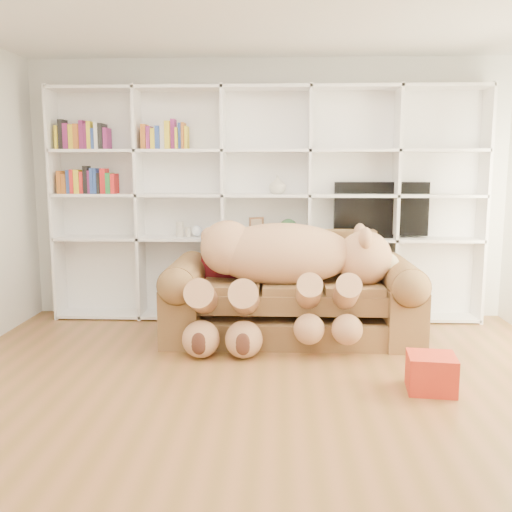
{
  "coord_description": "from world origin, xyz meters",
  "views": [
    {
      "loc": [
        0.14,
        -3.58,
        1.58
      ],
      "look_at": [
        -0.08,
        1.63,
        0.77
      ],
      "focal_mm": 40.0,
      "sensor_mm": 36.0,
      "label": 1
    }
  ],
  "objects_px": {
    "gift_box": "(431,373)",
    "tv": "(381,210)",
    "sofa": "(291,298)",
    "teddy_bear": "(283,267)"
  },
  "relations": [
    {
      "from": "teddy_bear",
      "to": "tv",
      "type": "distance_m",
      "value": 1.42
    },
    {
      "from": "gift_box",
      "to": "tv",
      "type": "height_order",
      "value": "tv"
    },
    {
      "from": "sofa",
      "to": "gift_box",
      "type": "distance_m",
      "value": 1.64
    },
    {
      "from": "sofa",
      "to": "teddy_bear",
      "type": "height_order",
      "value": "teddy_bear"
    },
    {
      "from": "sofa",
      "to": "tv",
      "type": "bearing_deg",
      "value": 37.08
    },
    {
      "from": "teddy_bear",
      "to": "sofa",
      "type": "bearing_deg",
      "value": 64.35
    },
    {
      "from": "tv",
      "to": "sofa",
      "type": "bearing_deg",
      "value": -142.92
    },
    {
      "from": "gift_box",
      "to": "tv",
      "type": "bearing_deg",
      "value": 91.24
    },
    {
      "from": "teddy_bear",
      "to": "gift_box",
      "type": "height_order",
      "value": "teddy_bear"
    },
    {
      "from": "sofa",
      "to": "gift_box",
      "type": "bearing_deg",
      "value": -53.1
    }
  ]
}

